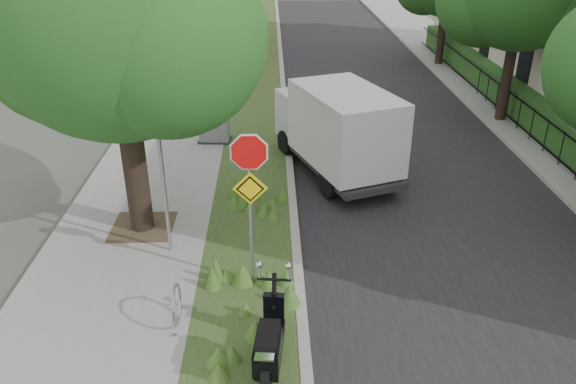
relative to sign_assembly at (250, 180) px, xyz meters
name	(u,v)px	position (x,y,z in m)	size (l,w,h in m)	color
ground	(327,304)	(1.40, -0.58, -2.33)	(120.00, 120.00, 0.00)	#4C5147
sidewalk_near	(178,123)	(-2.85, 9.42, -2.27)	(3.50, 60.00, 0.12)	gray
verge	(257,123)	(-0.10, 9.42, -2.27)	(2.00, 60.00, 0.12)	#27451D
kerb_near	(286,122)	(0.90, 9.42, -2.26)	(0.20, 60.00, 0.13)	#9E9991
road	(386,123)	(4.40, 9.42, -2.32)	(7.00, 60.00, 0.01)	black
kerb_far	(485,120)	(7.90, 9.42, -2.26)	(0.20, 60.00, 0.13)	#9E9991
footpath_far	(533,120)	(9.60, 9.42, -2.27)	(3.20, 60.00, 0.12)	gray
street_tree_main	(111,17)	(-2.68, 2.28, 2.48)	(6.21, 5.54, 7.66)	black
bare_post	(162,165)	(-1.80, 1.22, -0.21)	(0.08, 0.08, 4.00)	#A5A8AD
bike_hoop	(176,305)	(-1.30, -1.18, -1.83)	(0.06, 0.78, 0.77)	#A5A8AD
sign_assembly	(250,180)	(0.00, 0.00, 0.00)	(0.94, 0.08, 3.22)	#A5A8AD
fence_far	(508,103)	(8.60, 9.42, -1.66)	(0.04, 24.00, 1.00)	black
hedge_far	(528,103)	(9.30, 9.42, -1.66)	(1.00, 24.00, 1.10)	#194016
scooter_far	(269,349)	(0.32, -2.38, -1.77)	(0.52, 1.90, 0.90)	black
box_truck	(337,126)	(2.19, 5.30, -0.93)	(3.32, 5.04, 2.13)	#262628
utility_cabinet	(214,121)	(-1.40, 7.60, -1.56)	(1.05, 0.73, 1.36)	#262628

